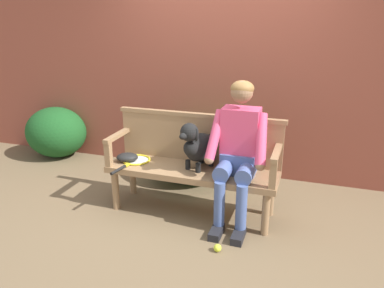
# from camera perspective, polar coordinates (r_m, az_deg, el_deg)

# --- Properties ---
(ground_plane) EXTENTS (40.00, 40.00, 0.00)m
(ground_plane) POSITION_cam_1_polar(r_m,az_deg,el_deg) (3.80, 0.00, -10.36)
(ground_plane) COLOR brown
(brick_garden_fence) EXTENTS (8.00, 0.30, 2.27)m
(brick_garden_fence) POSITION_cam_1_polar(r_m,az_deg,el_deg) (4.59, 5.08, 9.76)
(brick_garden_fence) COLOR brown
(brick_garden_fence) RESTS_ON ground
(hedge_bush_mid_right) EXTENTS (1.10, 1.08, 0.67)m
(hedge_bush_mid_right) POSITION_cam_1_polar(r_m,az_deg,el_deg) (4.49, 0.03, -0.95)
(hedge_bush_mid_right) COLOR #286B2D
(hedge_bush_mid_right) RESTS_ON ground
(hedge_bush_mid_left) EXTENTS (0.85, 0.75, 0.70)m
(hedge_bush_mid_left) POSITION_cam_1_polar(r_m,az_deg,el_deg) (5.48, -20.29, 1.74)
(hedge_bush_mid_left) COLOR #194C1E
(hedge_bush_mid_left) RESTS_ON ground
(garden_bench) EXTENTS (1.67, 0.49, 0.47)m
(garden_bench) POSITION_cam_1_polar(r_m,az_deg,el_deg) (3.62, 0.00, -4.69)
(garden_bench) COLOR #93704C
(garden_bench) RESTS_ON ground
(bench_backrest) EXTENTS (1.71, 0.06, 0.50)m
(bench_backrest) POSITION_cam_1_polar(r_m,az_deg,el_deg) (3.70, 1.07, 1.09)
(bench_backrest) COLOR #93704C
(bench_backrest) RESTS_ON garden_bench
(bench_armrest_left_end) EXTENTS (0.06, 0.49, 0.28)m
(bench_armrest_left_end) POSITION_cam_1_polar(r_m,az_deg,el_deg) (3.77, -11.98, 0.13)
(bench_armrest_left_end) COLOR #93704C
(bench_armrest_left_end) RESTS_ON garden_bench
(bench_armrest_right_end) EXTENTS (0.06, 0.49, 0.28)m
(bench_armrest_right_end) POSITION_cam_1_polar(r_m,az_deg,el_deg) (3.29, 12.77, -2.70)
(bench_armrest_right_end) COLOR #93704C
(bench_armrest_right_end) RESTS_ON garden_bench
(person_seated) EXTENTS (0.56, 0.65, 1.34)m
(person_seated) POSITION_cam_1_polar(r_m,az_deg,el_deg) (3.38, 7.16, -0.55)
(person_seated) COLOR black
(person_seated) RESTS_ON ground
(dog_on_bench) EXTENTS (0.34, 0.48, 0.48)m
(dog_on_bench) POSITION_cam_1_polar(r_m,az_deg,el_deg) (3.50, 0.79, -0.18)
(dog_on_bench) COLOR black
(dog_on_bench) RESTS_ON garden_bench
(tennis_racket) EXTENTS (0.33, 0.58, 0.03)m
(tennis_racket) POSITION_cam_1_polar(r_m,az_deg,el_deg) (3.80, -8.83, -2.57)
(tennis_racket) COLOR yellow
(tennis_racket) RESTS_ON garden_bench
(baseball_glove) EXTENTS (0.27, 0.24, 0.09)m
(baseball_glove) POSITION_cam_1_polar(r_m,az_deg,el_deg) (3.80, -9.99, -2.05)
(baseball_glove) COLOR black
(baseball_glove) RESTS_ON garden_bench
(tennis_ball) EXTENTS (0.07, 0.07, 0.07)m
(tennis_ball) POSITION_cam_1_polar(r_m,az_deg,el_deg) (3.22, 3.97, -15.76)
(tennis_ball) COLOR #CCDB33
(tennis_ball) RESTS_ON ground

